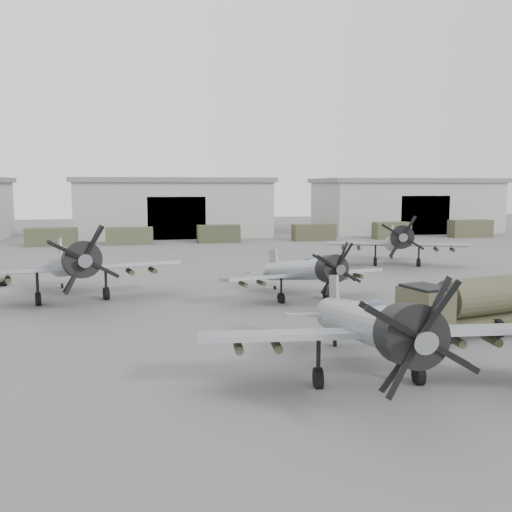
{
  "coord_description": "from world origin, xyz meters",
  "views": [
    {
      "loc": [
        -5.91,
        -25.19,
        7.53
      ],
      "look_at": [
        2.63,
        14.57,
        2.5
      ],
      "focal_mm": 40.0,
      "sensor_mm": 36.0,
      "label": 1
    }
  ],
  "objects_px": {
    "aircraft_mid_1": "(72,264)",
    "aircraft_far_1": "(398,241)",
    "aircraft_near_1": "(371,326)",
    "aircraft_mid_2": "(305,271)",
    "fuel_tanker": "(468,302)"
  },
  "relations": [
    {
      "from": "aircraft_mid_1",
      "to": "aircraft_far_1",
      "type": "bearing_deg",
      "value": 8.47
    },
    {
      "from": "aircraft_near_1",
      "to": "aircraft_mid_2",
      "type": "relative_size",
      "value": 1.16
    },
    {
      "from": "aircraft_near_1",
      "to": "fuel_tanker",
      "type": "height_order",
      "value": "aircraft_near_1"
    },
    {
      "from": "aircraft_near_1",
      "to": "fuel_tanker",
      "type": "bearing_deg",
      "value": 44.16
    },
    {
      "from": "aircraft_mid_1",
      "to": "aircraft_near_1",
      "type": "bearing_deg",
      "value": -69.35
    },
    {
      "from": "aircraft_far_1",
      "to": "fuel_tanker",
      "type": "relative_size",
      "value": 1.67
    },
    {
      "from": "aircraft_mid_1",
      "to": "aircraft_mid_2",
      "type": "relative_size",
      "value": 1.26
    },
    {
      "from": "aircraft_mid_1",
      "to": "aircraft_mid_2",
      "type": "height_order",
      "value": "aircraft_mid_1"
    },
    {
      "from": "aircraft_mid_2",
      "to": "aircraft_far_1",
      "type": "distance_m",
      "value": 19.16
    },
    {
      "from": "aircraft_near_1",
      "to": "aircraft_far_1",
      "type": "height_order",
      "value": "aircraft_far_1"
    },
    {
      "from": "aircraft_mid_2",
      "to": "aircraft_near_1",
      "type": "bearing_deg",
      "value": -109.14
    },
    {
      "from": "fuel_tanker",
      "to": "aircraft_near_1",
      "type": "bearing_deg",
      "value": -154.39
    },
    {
      "from": "aircraft_near_1",
      "to": "aircraft_far_1",
      "type": "bearing_deg",
      "value": 68.59
    },
    {
      "from": "aircraft_near_1",
      "to": "aircraft_far_1",
      "type": "relative_size",
      "value": 1.0
    },
    {
      "from": "aircraft_far_1",
      "to": "aircraft_mid_1",
      "type": "bearing_deg",
      "value": -137.35
    }
  ]
}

